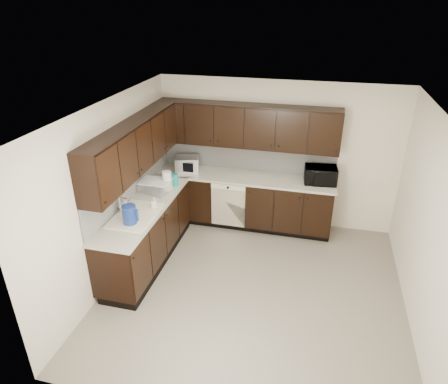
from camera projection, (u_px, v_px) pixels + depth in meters
The scene contains 20 objects.
floor at pixel (253, 289), 5.55m from camera, with size 4.00×4.00×0.00m, color gray.
ceiling at pixel (261, 112), 4.45m from camera, with size 4.00×4.00×0.00m, color white.
wall_back at pixel (277, 155), 6.74m from camera, with size 4.00×0.02×2.50m, color beige.
wall_left at pixel (112, 193), 5.43m from camera, with size 0.02×4.00×2.50m, color beige.
wall_right at pixel (429, 231), 4.57m from camera, with size 0.02×4.00×2.50m, color beige.
wall_front at pixel (215, 325), 3.26m from camera, with size 4.00×0.02×2.50m, color beige.
lower_cabinets at pixel (206, 216), 6.55m from camera, with size 3.00×2.80×0.90m.
countertop at pixel (205, 188), 6.33m from camera, with size 3.03×2.83×0.04m.
backsplash at pixel (196, 167), 6.44m from camera, with size 3.00×2.80×0.48m.
upper_cabinets at pixel (200, 135), 6.06m from camera, with size 3.00×2.80×0.70m.
dishwasher at pixel (228, 203), 6.69m from camera, with size 0.58×0.04×0.78m.
sink at pixel (136, 220), 5.52m from camera, with size 0.54×0.82×0.42m.
microwave at pixel (320, 175), 6.40m from camera, with size 0.51×0.34×0.28m, color black.
soap_bottle_a at pixel (154, 202), 5.67m from camera, with size 0.08×0.08×0.17m, color gray.
soap_bottle_b at pixel (124, 204), 5.54m from camera, with size 0.10×0.10×0.27m, color gray.
toaster_oven at pixel (187, 164), 6.87m from camera, with size 0.40×0.30×0.25m, color silver.
storage_bin at pixel (155, 186), 6.15m from camera, with size 0.44×0.33×0.17m, color white.
blue_pitcher at pixel (129, 215), 5.24m from camera, with size 0.18×0.18×0.28m, color navy.
teal_tumbler at pixel (175, 180), 6.32m from camera, with size 0.09×0.09×0.20m, color #0D958C.
paper_towel_roll at pixel (167, 181), 6.17m from camera, with size 0.14×0.14×0.31m, color white.
Camera 1 is at (0.66, -4.35, 3.67)m, focal length 32.00 mm.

